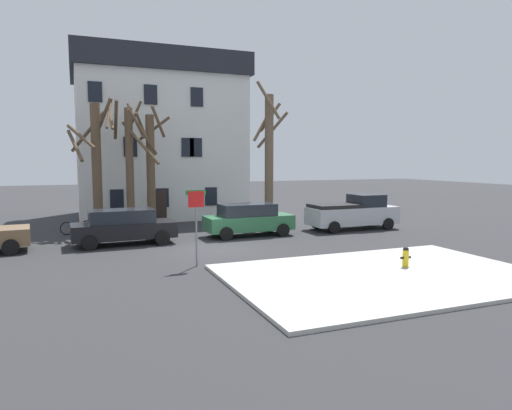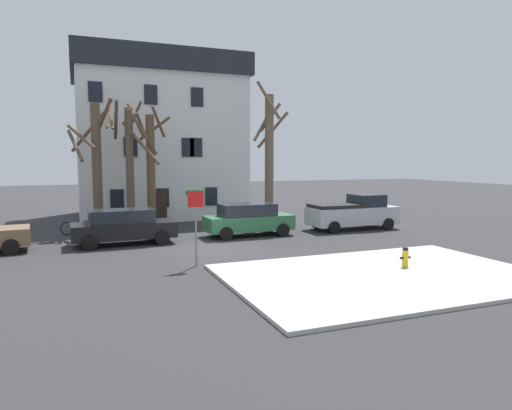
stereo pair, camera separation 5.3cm
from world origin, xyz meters
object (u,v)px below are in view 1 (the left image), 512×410
at_px(building_main, 158,137).
at_px(car_green_wagon, 248,219).
at_px(tree_bare_far, 150,166).
at_px(tree_bare_end, 269,155).
at_px(tree_bare_mid, 130,161).
at_px(bicycle_leaning, 77,227).
at_px(car_black_wagon, 123,226).
at_px(street_sign_pole, 196,213).
at_px(pickup_truck_silver, 353,213).
at_px(fire_hydrant, 406,256).
at_px(tree_bare_near, 96,161).

height_order(building_main, car_green_wagon, building_main).
relative_size(tree_bare_far, car_green_wagon, 1.55).
bearing_deg(tree_bare_end, tree_bare_far, 169.96).
xyz_separation_m(tree_bare_mid, bicycle_leaning, (-2.87, -0.16, -3.55)).
xyz_separation_m(tree_bare_far, car_black_wagon, (-2.00, -4.59, -2.79)).
bearing_deg(tree_bare_mid, car_green_wagon, -36.65).
height_order(street_sign_pole, bicycle_leaning, street_sign_pole).
bearing_deg(building_main, car_black_wagon, -107.98).
bearing_deg(building_main, tree_bare_mid, -112.16).
bearing_deg(tree_bare_end, pickup_truck_silver, -40.06).
xyz_separation_m(pickup_truck_silver, fire_hydrant, (-3.78, -9.10, -0.47)).
relative_size(car_green_wagon, fire_hydrant, 6.31).
height_order(car_black_wagon, fire_hydrant, car_black_wagon).
bearing_deg(fire_hydrant, tree_bare_mid, 121.73).
bearing_deg(street_sign_pole, tree_bare_end, 52.83).
relative_size(building_main, pickup_truck_silver, 2.17).
relative_size(tree_bare_far, street_sign_pole, 2.51).
bearing_deg(tree_bare_mid, street_sign_pole, -82.57).
bearing_deg(street_sign_pole, fire_hydrant, -26.09).
xyz_separation_m(fire_hydrant, bicycle_leaning, (-11.07, 13.09, -0.13)).
relative_size(pickup_truck_silver, bicycle_leaning, 3.09).
xyz_separation_m(tree_bare_end, fire_hydrant, (0.10, -12.36, -3.77)).
bearing_deg(tree_bare_end, car_black_wagon, -159.34).
bearing_deg(pickup_truck_silver, tree_bare_near, 162.53).
distance_m(tree_bare_far, bicycle_leaning, 5.24).
distance_m(tree_bare_mid, bicycle_leaning, 4.56).
bearing_deg(building_main, car_green_wagon, -75.66).
relative_size(car_black_wagon, bicycle_leaning, 2.82).
relative_size(building_main, street_sign_pole, 3.97).
distance_m(tree_bare_end, car_black_wagon, 10.12).
bearing_deg(tree_bare_far, car_black_wagon, -113.56).
bearing_deg(street_sign_pole, tree_bare_mid, 97.43).
xyz_separation_m(building_main, car_black_wagon, (-3.58, -11.03, -4.74)).
bearing_deg(tree_bare_end, street_sign_pole, -127.17).
bearing_deg(tree_bare_far, street_sign_pole, -89.39).
relative_size(tree_bare_near, bicycle_leaning, 4.36).
height_order(car_black_wagon, pickup_truck_silver, pickup_truck_silver).
distance_m(tree_bare_mid, tree_bare_end, 8.16).
relative_size(tree_bare_mid, tree_bare_far, 1.04).
bearing_deg(fire_hydrant, street_sign_pole, 153.91).
relative_size(building_main, bicycle_leaning, 6.71).
xyz_separation_m(tree_bare_end, car_green_wagon, (-2.56, -3.23, -3.38)).
bearing_deg(tree_bare_near, car_green_wagon, -30.43).
xyz_separation_m(tree_bare_far, street_sign_pole, (0.11, -10.21, -1.65)).
bearing_deg(pickup_truck_silver, tree_bare_mid, 160.85).
xyz_separation_m(tree_bare_near, pickup_truck_silver, (13.74, -4.33, -2.95)).
xyz_separation_m(tree_bare_near, car_black_wagon, (0.94, -4.42, -3.04)).
distance_m(building_main, tree_bare_mid, 7.50).
height_order(tree_bare_far, tree_bare_end, tree_bare_end).
distance_m(building_main, pickup_truck_silver, 15.04).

